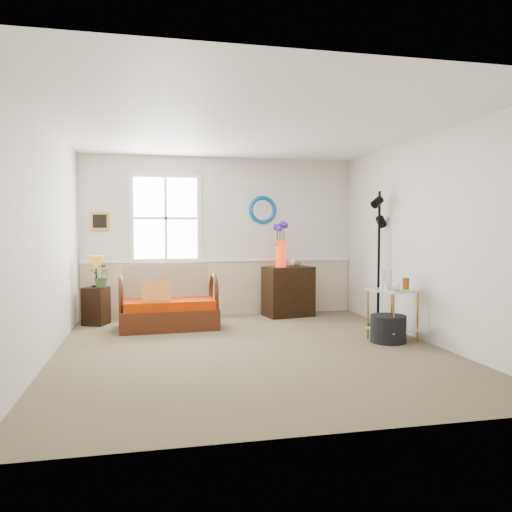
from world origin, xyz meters
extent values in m
cube|color=brown|center=(0.00, 0.00, 0.00)|extent=(4.50, 5.00, 0.01)
cube|color=white|center=(0.00, 0.00, 2.60)|extent=(4.50, 5.00, 0.01)
cube|color=beige|center=(0.00, 2.50, 1.30)|extent=(4.50, 0.01, 2.60)
cube|color=beige|center=(0.00, -2.50, 1.30)|extent=(4.50, 0.01, 2.60)
cube|color=beige|center=(-2.25, 0.00, 1.30)|extent=(0.01, 5.00, 2.60)
cube|color=beige|center=(2.25, 0.00, 1.30)|extent=(0.01, 5.00, 2.60)
cube|color=#BDA98C|center=(0.00, 2.48, 0.45)|extent=(4.46, 0.02, 0.90)
cube|color=white|center=(0.00, 2.47, 0.92)|extent=(4.46, 0.04, 0.06)
cube|color=gold|center=(-1.92, 2.48, 1.55)|extent=(0.28, 0.03, 0.28)
torus|color=#06709B|center=(0.70, 2.48, 1.75)|extent=(0.47, 0.07, 0.47)
imported|color=#3F5F29|center=(-1.85, 1.94, 0.70)|extent=(0.45, 0.46, 0.27)
cylinder|color=black|center=(1.76, 0.03, 0.17)|extent=(0.45, 0.45, 0.34)
camera|label=1|loc=(-1.17, -5.70, 1.41)|focal=35.00mm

